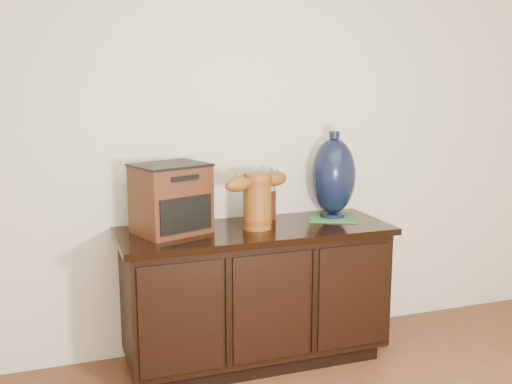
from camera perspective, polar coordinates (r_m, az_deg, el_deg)
name	(u,v)px	position (r m, az deg, el deg)	size (l,w,h in m)	color
sideboard	(255,293)	(3.31, -0.06, -9.62)	(1.46, 0.56, 0.75)	black
terracotta_vessel	(257,197)	(3.16, 0.11, -0.52)	(0.42, 0.22, 0.30)	brown
tv_radio	(171,198)	(3.10, -8.10, -0.61)	(0.44, 0.39, 0.36)	#3F1D0F
green_mat	(332,217)	(3.46, 7.28, -2.39)	(0.26, 0.26, 0.01)	#2D6536
lamp_base	(333,176)	(3.42, 7.38, 1.48)	(0.33, 0.33, 0.49)	black
spray_can	(270,203)	(3.38, 1.35, -1.03)	(0.07, 0.07, 0.19)	#611E10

